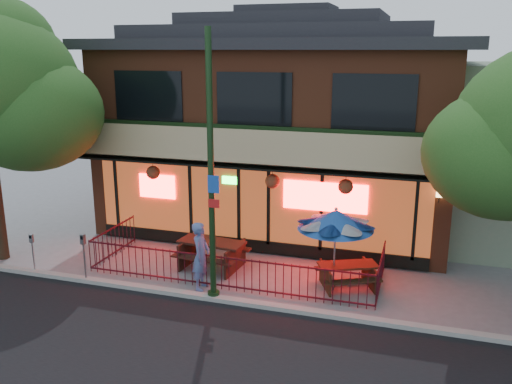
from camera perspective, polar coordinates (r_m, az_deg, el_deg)
ground at (r=15.17m, az=-3.91°, el=-10.47°), size 80.00×80.00×0.00m
curb at (r=14.73m, az=-4.63°, el=-11.05°), size 80.00×0.25×0.12m
restaurant_building at (r=20.63m, az=3.12°, el=8.26°), size 12.96×9.49×8.05m
patio_fence at (r=15.34m, az=-3.26°, el=-7.58°), size 8.44×2.62×1.00m
street_light at (r=13.75m, az=-4.73°, el=0.79°), size 0.43×0.32×7.00m
picnic_table_left at (r=16.59m, az=-4.66°, el=-6.12°), size 2.11×1.69×0.85m
picnic_table_right at (r=15.46m, az=9.61°, el=-8.31°), size 1.99×1.81×0.69m
patio_umbrella at (r=14.79m, az=8.39°, el=-2.89°), size 2.07×2.07×2.36m
pedestrian at (r=15.07m, az=-5.82°, el=-6.71°), size 0.49×0.72×1.92m
parking_meter_near at (r=16.16m, az=-17.68°, el=-5.82°), size 0.14×0.12×1.43m
parking_meter_far at (r=17.35m, az=-22.49°, el=-5.36°), size 0.12×0.11×1.21m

